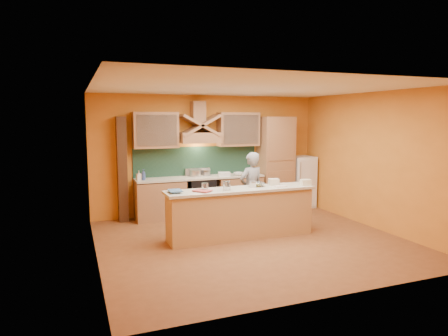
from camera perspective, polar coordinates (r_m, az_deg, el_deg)
name	(u,v)px	position (r m, az deg, el deg)	size (l,w,h in m)	color
floor	(252,241)	(7.55, 4.01, -10.33)	(5.50, 5.00, 0.01)	brown
ceiling	(253,88)	(7.23, 4.20, 11.36)	(5.50, 5.00, 0.01)	white
wall_back	(208,154)	(9.57, -2.24, 1.94)	(5.50, 0.02, 2.80)	orange
wall_front	(338,189)	(5.13, 16.01, -2.86)	(5.50, 0.02, 2.80)	orange
wall_left	(94,174)	(6.59, -18.11, -0.76)	(0.02, 5.00, 2.80)	orange
wall_right	(374,160)	(8.78, 20.60, 1.02)	(0.02, 5.00, 2.80)	orange
base_cabinet_left	(160,200)	(9.10, -9.10, -4.59)	(1.10, 0.60, 0.86)	#9F6E49
base_cabinet_right	(238,195)	(9.66, 2.03, -3.82)	(1.10, 0.60, 0.86)	#9F6E49
counter_top	(200,177)	(9.25, -3.39, -1.36)	(3.00, 0.62, 0.04)	beige
stove	(201,197)	(9.33, -3.37, -4.09)	(0.60, 0.58, 0.90)	black
backsplash	(197,161)	(9.48, -3.92, 0.97)	(3.00, 0.03, 0.70)	#173428
range_hood	(199,138)	(9.21, -3.52, 4.35)	(0.92, 0.50, 0.24)	#9F6E49
hood_chimney	(198,112)	(9.30, -3.74, 7.95)	(0.30, 0.30, 0.50)	#9F6E49
upper_cabinet_left	(155,130)	(9.03, -9.77, 5.35)	(1.00, 0.35, 0.80)	#9F6E49
upper_cabinet_right	(238,129)	(9.62, 2.05, 5.55)	(1.00, 0.35, 0.80)	#9F6E49
pantry_column	(275,163)	(9.98, 7.34, 0.66)	(0.80, 0.60, 2.30)	#9F6E49
fridge	(301,182)	(10.42, 10.94, -1.91)	(0.58, 0.60, 1.30)	white
trim_column_left	(122,169)	(9.00, -14.37, -0.20)	(0.20, 0.30, 2.30)	#472816
island_body	(241,215)	(7.66, 2.40, -6.66)	(2.80, 0.55, 0.88)	tan
island_top	(241,190)	(7.56, 2.42, -3.12)	(2.90, 0.62, 0.05)	beige
person	(251,189)	(8.37, 3.90, -3.08)	(0.57, 0.38, 1.57)	gray
pot_large	(195,174)	(9.24, -4.14, -0.88)	(0.26, 0.26, 0.16)	silver
pot_small	(206,174)	(9.38, -2.56, -0.86)	(0.18, 0.18, 0.12)	#AFB0B6
soap_bottle_a	(139,175)	(8.89, -12.06, -1.04)	(0.09, 0.10, 0.21)	white
soap_bottle_b	(143,175)	(8.87, -11.44, -0.94)	(0.09, 0.09, 0.24)	#334A8E
bowl_back	(238,174)	(9.43, 2.08, -0.84)	(0.23, 0.23, 0.07)	silver
dish_rack	(224,174)	(9.28, 0.05, -0.90)	(0.27, 0.21, 0.10)	white
book_lower	(199,192)	(7.14, -3.64, -3.42)	(0.23, 0.31, 0.03)	#C24945
book_upper	(169,191)	(7.15, -7.89, -3.30)	(0.23, 0.31, 0.02)	#436893
jar_large	(227,186)	(7.35, 0.40, -2.55)	(0.14, 0.14, 0.17)	silver
jar_small	(205,187)	(7.32, -2.73, -2.69)	(0.12, 0.12, 0.15)	silver
kitchen_scale	(253,185)	(7.70, 4.13, -2.39)	(0.11, 0.11, 0.10)	silver
mixing_bowl	(257,184)	(7.81, 4.73, -2.35)	(0.29, 0.29, 0.07)	silver
cloth	(280,186)	(7.83, 8.07, -2.59)	(0.22, 0.16, 0.01)	beige
grocery_bag_a	(274,182)	(7.99, 7.11, -1.97)	(0.20, 0.16, 0.13)	beige
grocery_bag_b	(306,182)	(8.03, 11.62, -2.04)	(0.20, 0.15, 0.12)	beige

